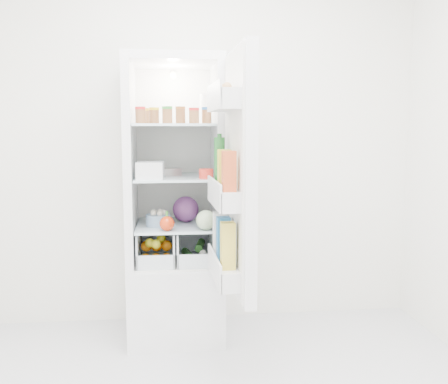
{
  "coord_description": "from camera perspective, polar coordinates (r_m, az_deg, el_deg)",
  "views": [
    {
      "loc": [
        -0.22,
        -1.99,
        1.36
      ],
      "look_at": [
        0.09,
        0.95,
        0.98
      ],
      "focal_mm": 40.0,
      "sensor_mm": 36.0,
      "label": 1
    }
  ],
  "objects": [
    {
      "name": "red_cabbage",
      "position": [
        3.28,
        -4.4,
        -1.97
      ],
      "size": [
        0.17,
        0.17,
        0.17
      ],
      "primitive_type": "sphere",
      "color": "#5B205E",
      "rests_on": "shelf_low"
    },
    {
      "name": "bell_pepper",
      "position": [
        3.01,
        -6.54,
        -3.6
      ],
      "size": [
        0.09,
        0.09,
        0.09
      ],
      "primitive_type": "sphere",
      "color": "red",
      "rests_on": "shelf_low"
    },
    {
      "name": "fridge_door",
      "position": [
        2.64,
        1.26,
        1.51
      ],
      "size": [
        0.19,
        0.6,
        1.3
      ],
      "rotation": [
        0.0,
        0.0,
        1.61
      ],
      "color": "white",
      "rests_on": "refrigerator"
    },
    {
      "name": "tub_white",
      "position": [
        3.03,
        -8.42,
        2.46
      ],
      "size": [
        0.17,
        0.17,
        0.1
      ],
      "primitive_type": "cube",
      "rotation": [
        0.0,
        0.0,
        -0.06
      ],
      "color": "silver",
      "rests_on": "shelf_mid"
    },
    {
      "name": "foil_tray",
      "position": [
        3.25,
        -6.76,
        2.32
      ],
      "size": [
        0.22,
        0.19,
        0.05
      ],
      "primitive_type": "cube",
      "rotation": [
        0.0,
        0.0,
        0.35
      ],
      "color": "#B4B4B8",
      "rests_on": "shelf_mid"
    },
    {
      "name": "crisper_right",
      "position": [
        3.27,
        -3.4,
        -5.98
      ],
      "size": [
        0.23,
        0.46,
        0.22
      ],
      "primitive_type": null,
      "color": "silver",
      "rests_on": "refrigerator"
    },
    {
      "name": "shelf_low",
      "position": [
        3.23,
        -5.59,
        -3.78
      ],
      "size": [
        0.49,
        0.53,
        0.01
      ],
      "primitive_type": "cube",
      "color": "silver",
      "rests_on": "refrigerator"
    },
    {
      "name": "shelf_top",
      "position": [
        3.18,
        -5.74,
        7.63
      ],
      "size": [
        0.49,
        0.53,
        0.02
      ],
      "primitive_type": "cube",
      "color": "silver",
      "rests_on": "refrigerator"
    },
    {
      "name": "squeeze_bottle",
      "position": [
        3.27,
        -2.3,
        9.45
      ],
      "size": [
        0.07,
        0.07,
        0.19
      ],
      "primitive_type": "cylinder",
      "rotation": [
        0.0,
        0.0,
        -0.43
      ],
      "color": "white",
      "rests_on": "shelf_top"
    },
    {
      "name": "tin_red",
      "position": [
        3.03,
        -2.06,
        2.12
      ],
      "size": [
        0.1,
        0.1,
        0.06
      ],
      "primitive_type": "cylinder",
      "rotation": [
        0.0,
        0.0,
        -0.1
      ],
      "color": "red",
      "rests_on": "shelf_mid"
    },
    {
      "name": "condiment_jars",
      "position": [
        3.09,
        -6.17,
        8.56
      ],
      "size": [
        0.46,
        0.32,
        0.08
      ],
      "color": "#B21919",
      "rests_on": "shelf_top"
    },
    {
      "name": "salad_bag",
      "position": [
        3.02,
        -2.08,
        -3.23
      ],
      "size": [
        0.12,
        0.12,
        0.12
      ],
      "primitive_type": "sphere",
      "color": "#A9C392",
      "rests_on": "shelf_low"
    },
    {
      "name": "veg_pile",
      "position": [
        3.27,
        -3.31,
        -6.79
      ],
      "size": [
        0.16,
        0.3,
        0.1
      ],
      "color": "#1B4F1A",
      "rests_on": "refrigerator"
    },
    {
      "name": "crisper_left",
      "position": [
        3.26,
        -7.73,
        -6.04
      ],
      "size": [
        0.23,
        0.46,
        0.22
      ],
      "primitive_type": null,
      "color": "silver",
      "rests_on": "refrigerator"
    },
    {
      "name": "refrigerator",
      "position": [
        3.31,
        -5.59,
        -4.84
      ],
      "size": [
        0.6,
        0.6,
        1.8
      ],
      "color": "white",
      "rests_on": "ground"
    },
    {
      "name": "room_walls",
      "position": [
        2.02,
        0.31,
        13.9
      ],
      "size": [
        3.02,
        3.02,
        2.61
      ],
      "color": "white",
      "rests_on": "ground"
    },
    {
      "name": "shelf_mid",
      "position": [
        3.19,
        -5.66,
        1.7
      ],
      "size": [
        0.49,
        0.53,
        0.02
      ],
      "primitive_type": "cube",
      "color": "silver",
      "rests_on": "refrigerator"
    },
    {
      "name": "citrus_pile",
      "position": [
        3.21,
        -7.76,
        -6.57
      ],
      "size": [
        0.2,
        0.24,
        0.16
      ],
      "color": "orange",
      "rests_on": "refrigerator"
    },
    {
      "name": "mushroom_bowl",
      "position": [
        3.18,
        -7.52,
        -3.2
      ],
      "size": [
        0.17,
        0.17,
        0.07
      ],
      "primitive_type": "cylinder",
      "rotation": [
        0.0,
        0.0,
        -0.1
      ],
      "color": "#7C9AB9",
      "rests_on": "shelf_low"
    }
  ]
}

